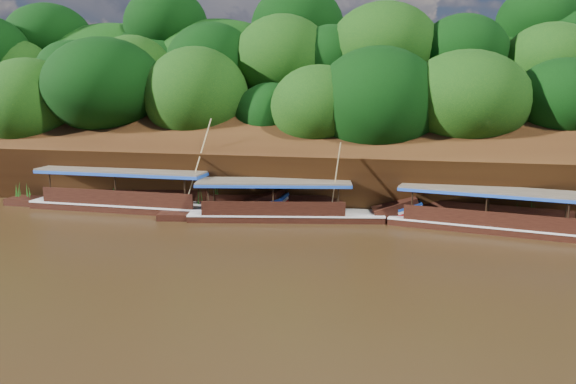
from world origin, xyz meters
name	(u,v)px	position (x,y,z in m)	size (l,w,h in m)	color
ground	(261,260)	(0.00, 0.00, 0.00)	(160.00, 160.00, 0.00)	black
riverbank	(332,157)	(-0.01, 22.73, 1.89)	(120.00, 30.06, 19.40)	black
boat_0	(515,224)	(12.15, 7.55, 0.52)	(14.37, 4.52, 5.32)	black
boat_1	(298,211)	(0.08, 7.99, 0.53)	(13.72, 4.42, 5.16)	black
boat_2	(150,202)	(-9.53, 8.23, 0.60)	(16.85, 2.93, 6.37)	black
reeds	(249,199)	(-3.40, 9.52, 0.80)	(50.76, 2.74, 1.77)	#1B5916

